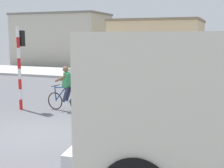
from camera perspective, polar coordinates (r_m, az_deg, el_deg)
name	(u,v)px	position (r m, az deg, el deg)	size (l,w,h in m)	color
ground_plane	(38,134)	(9.48, -13.43, -8.90)	(120.00, 120.00, 0.00)	#56565B
sidewalk_far	(150,76)	(21.73, 6.89, 1.40)	(80.00, 5.00, 0.16)	#ADADA8
cyclist	(66,89)	(11.92, -8.38, -0.87)	(1.72, 0.52, 1.72)	black
traffic_light_pole	(20,56)	(12.52, -16.48, 4.87)	(0.24, 0.43, 3.20)	red
car_red_near	(151,79)	(15.03, 7.11, 0.96)	(4.31, 2.70, 1.60)	#234C9E
car_white_mid	(105,71)	(18.12, -1.27, 2.35)	(4.10, 2.08, 1.60)	white
building_corner_left	(62,39)	(32.16, -9.15, 8.11)	(9.07, 5.32, 5.06)	#B2AD9E
building_mid_block	(158,45)	(27.42, 8.44, 7.14)	(7.26, 6.61, 4.21)	#D1B284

